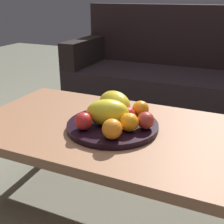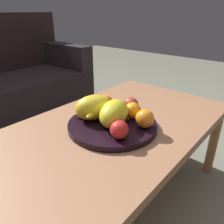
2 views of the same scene
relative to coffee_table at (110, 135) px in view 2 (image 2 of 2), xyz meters
The scene contains 12 objects.
ground_plane 0.41m from the coffee_table, ahead, with size 8.00×8.00×0.00m, color slate.
coffee_table is the anchor object (origin of this frame).
fruit_bowl 0.06m from the coffee_table, 99.74° to the right, with size 0.38×0.38×0.03m, color black.
melon_large_front 0.15m from the coffee_table, 112.06° to the left, with size 0.16×0.11×0.11m, color yellow.
melon_smaller_beside 0.13m from the coffee_table, 110.11° to the right, with size 0.17×0.11×0.11m, color yellow.
orange_front 0.19m from the coffee_table, 69.09° to the right, with size 0.08×0.08×0.08m, color orange.
orange_left 0.15m from the coffee_table, 32.27° to the right, with size 0.07×0.07×0.07m, color orange.
orange_right 0.17m from the coffee_table, 50.32° to the left, with size 0.07×0.07×0.07m, color orange.
apple_front 0.12m from the coffee_table, 31.24° to the left, with size 0.06×0.06×0.06m, color red.
apple_left 0.18m from the coffee_table, 124.30° to the right, with size 0.07×0.07×0.07m, color red.
apple_right 0.18m from the coffee_table, ahead, with size 0.07×0.07×0.07m, color #AA342A.
banana_bunch 0.12m from the coffee_table, 106.89° to the left, with size 0.17×0.16×0.06m.
Camera 2 is at (-0.64, -0.56, 0.92)m, focal length 35.14 mm.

